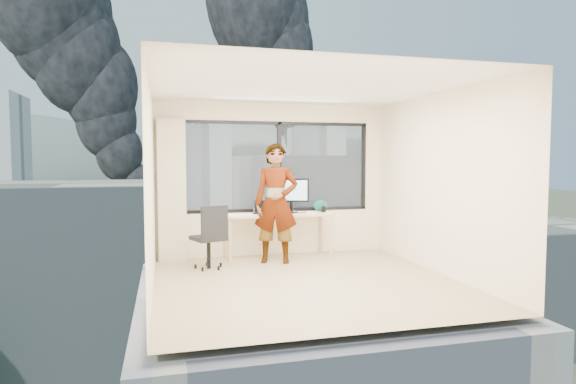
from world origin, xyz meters
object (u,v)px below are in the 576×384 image
object	(u,v)px
monitor	(292,195)
game_console	(265,210)
chair	(209,236)
laptop	(263,208)
handbag	(320,206)
desk	(278,235)
person	(276,203)

from	to	relation	value
monitor	game_console	world-z (taller)	monitor
chair	laptop	bearing A→B (deg)	8.87
chair	handbag	distance (m)	2.15
desk	handbag	xyz separation A→B (m)	(0.80, 0.17, 0.47)
desk	handbag	world-z (taller)	handbag
monitor	handbag	bearing A→B (deg)	30.43
person	game_console	distance (m)	0.60
monitor	game_console	size ratio (longest dim) A/B	1.98
chair	person	bearing A→B (deg)	-12.37
person	game_console	xyz separation A→B (m)	(-0.07, 0.58, -0.17)
game_console	handbag	distance (m)	0.99
person	handbag	distance (m)	1.06
desk	person	xyz separation A→B (m)	(-0.12, -0.35, 0.58)
chair	monitor	world-z (taller)	monitor
person	game_console	bearing A→B (deg)	115.89
game_console	handbag	size ratio (longest dim) A/B	1.20
monitor	chair	bearing A→B (deg)	-140.24
laptop	handbag	xyz separation A→B (m)	(1.06, 0.14, -0.00)
game_console	laptop	distance (m)	0.22
monitor	laptop	xyz separation A→B (m)	(-0.51, -0.02, -0.20)
monitor	game_console	xyz separation A→B (m)	(-0.43, 0.18, -0.26)
desk	person	size ratio (longest dim) A/B	0.94
game_console	handbag	xyz separation A→B (m)	(0.99, -0.06, 0.06)
person	game_console	world-z (taller)	person
desk	chair	bearing A→B (deg)	-156.42
desk	game_console	bearing A→B (deg)	129.19
handbag	person	bearing A→B (deg)	-159.18
monitor	handbag	xyz separation A→B (m)	(0.55, 0.12, -0.20)
game_console	laptop	bearing A→B (deg)	-130.73
chair	laptop	xyz separation A→B (m)	(0.94, 0.55, 0.35)
desk	monitor	xyz separation A→B (m)	(0.25, 0.05, 0.67)
laptop	game_console	bearing A→B (deg)	88.44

